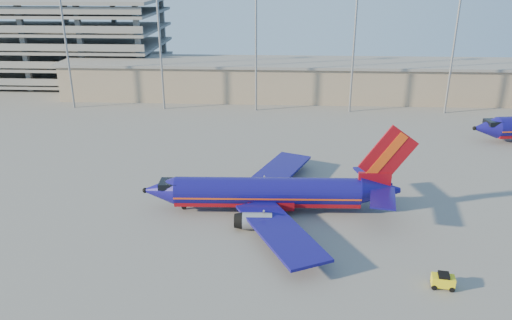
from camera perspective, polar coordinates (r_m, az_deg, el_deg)
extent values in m
plane|color=slate|center=(64.87, 2.22, -5.31)|extent=(220.00, 220.00, 0.00)
cube|color=gray|center=(119.04, 7.64, 8.98)|extent=(120.00, 15.00, 8.00)
cube|color=slate|center=(118.23, 7.74, 10.97)|extent=(122.00, 16.00, 0.60)
cube|color=slate|center=(148.78, -22.14, 8.90)|extent=(60.00, 30.00, 0.70)
cube|color=slate|center=(148.04, -22.37, 10.48)|extent=(60.00, 30.00, 0.70)
cube|color=slate|center=(147.42, -22.60, 12.07)|extent=(60.00, 30.00, 0.70)
cube|color=slate|center=(146.92, -22.83, 13.68)|extent=(60.00, 30.00, 0.70)
cube|color=slate|center=(146.54, -23.07, 15.30)|extent=(60.00, 30.00, 0.70)
cube|color=slate|center=(159.04, -20.69, 13.30)|extent=(1.20, 1.20, 21.00)
cylinder|color=gray|center=(114.57, -20.91, 12.41)|extent=(0.44, 0.44, 28.00)
cylinder|color=gray|center=(108.17, -10.92, 12.94)|extent=(0.44, 0.44, 28.00)
cylinder|color=gray|center=(105.23, 0.00, 13.09)|extent=(0.44, 0.44, 28.00)
cylinder|color=gray|center=(106.06, 11.14, 12.77)|extent=(0.44, 0.44, 28.00)
cylinder|color=gray|center=(110.56, 21.68, 12.03)|extent=(0.44, 0.44, 28.00)
cylinder|color=navy|center=(62.77, 1.28, -3.61)|extent=(23.25, 4.33, 3.57)
cube|color=maroon|center=(63.17, 1.27, -4.37)|extent=(23.23, 3.65, 1.25)
cube|color=#E04812|center=(62.88, 1.28, -3.81)|extent=(23.25, 4.37, 0.21)
cone|color=navy|center=(64.19, -10.97, -3.44)|extent=(4.17, 3.70, 3.57)
cube|color=black|center=(63.57, -9.92, -2.71)|extent=(2.40, 2.58, 0.77)
cone|color=navy|center=(64.24, 13.97, -3.35)|extent=(5.13, 3.73, 3.57)
cube|color=maroon|center=(63.55, 13.39, -2.28)|extent=(4.07, 0.66, 2.12)
cube|color=maroon|center=(62.62, 14.86, 0.55)|extent=(7.09, 0.54, 7.70)
cube|color=#E04812|center=(62.57, 14.69, 0.55)|extent=(4.72, 0.56, 6.04)
cube|color=navy|center=(66.88, 13.11, -1.77)|extent=(4.29, 6.69, 0.21)
cube|color=navy|center=(61.04, 14.29, -4.18)|extent=(3.93, 6.59, 0.21)
cube|color=navy|center=(70.91, 2.45, -1.37)|extent=(10.10, 15.67, 0.34)
cube|color=navy|center=(55.64, 2.77, -8.12)|extent=(10.87, 15.56, 0.34)
cube|color=maroon|center=(63.34, 1.71, -4.68)|extent=(5.91, 3.95, 0.96)
cylinder|color=gray|center=(67.96, 0.29, -2.97)|extent=(3.54, 2.14, 2.03)
cylinder|color=gray|center=(58.97, 0.13, -6.98)|extent=(3.54, 2.14, 2.03)
cylinder|color=gray|center=(64.52, -8.24, -5.16)|extent=(0.24, 0.24, 1.06)
cylinder|color=black|center=(64.62, -8.23, -5.34)|extent=(0.62, 0.26, 0.62)
cylinder|color=black|center=(66.00, 2.53, -4.44)|extent=(0.83, 0.56, 0.81)
cylinder|color=black|center=(61.52, 2.62, -6.46)|extent=(0.83, 0.56, 0.81)
cone|color=navy|center=(95.61, 24.71, 3.35)|extent=(4.80, 4.37, 3.76)
cube|color=black|center=(96.02, 25.48, 3.90)|extent=(2.82, 2.99, 0.81)
cube|color=yellow|center=(52.57, 20.59, -12.80)|extent=(2.30, 1.53, 1.02)
cube|color=black|center=(52.25, 20.67, -12.24)|extent=(1.18, 1.26, 0.36)
cylinder|color=black|center=(53.17, 19.55, -12.88)|extent=(0.55, 0.26, 0.53)
cylinder|color=black|center=(52.25, 19.69, -13.56)|extent=(0.55, 0.26, 0.53)
cylinder|color=black|center=(53.45, 21.32, -12.94)|extent=(0.55, 0.26, 0.53)
cylinder|color=black|center=(52.53, 21.49, -13.62)|extent=(0.55, 0.26, 0.53)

